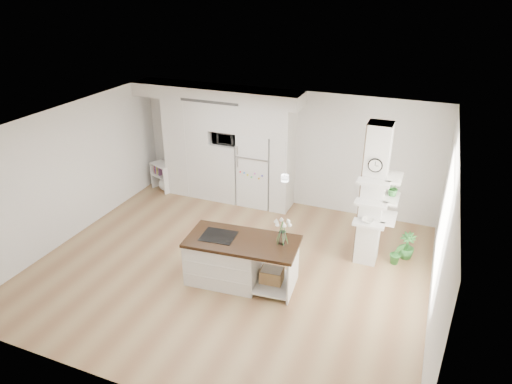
% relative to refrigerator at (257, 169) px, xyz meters
% --- Properties ---
extents(floor, '(7.00, 6.00, 0.01)m').
position_rel_refrigerator_xyz_m(floor, '(0.53, -2.68, -0.88)').
color(floor, '#A38558').
rests_on(floor, ground).
extents(room, '(7.04, 6.04, 2.72)m').
position_rel_refrigerator_xyz_m(room, '(0.53, -2.68, 0.98)').
color(room, white).
rests_on(room, ground).
extents(cabinet_wall, '(4.00, 0.71, 2.70)m').
position_rel_refrigerator_xyz_m(cabinet_wall, '(-0.92, -0.01, 0.63)').
color(cabinet_wall, white).
rests_on(cabinet_wall, floor).
extents(refrigerator, '(0.78, 0.69, 1.75)m').
position_rel_refrigerator_xyz_m(refrigerator, '(0.00, 0.00, 0.00)').
color(refrigerator, white).
rests_on(refrigerator, floor).
extents(column, '(0.69, 0.90, 2.70)m').
position_rel_refrigerator_xyz_m(column, '(2.90, -1.55, 0.48)').
color(column, silver).
rests_on(column, floor).
extents(window, '(0.00, 2.40, 2.40)m').
position_rel_refrigerator_xyz_m(window, '(4.00, -2.38, 0.62)').
color(window, white).
rests_on(window, room).
extents(pendant_light, '(0.12, 0.12, 0.10)m').
position_rel_refrigerator_xyz_m(pendant_light, '(2.23, -2.53, 1.24)').
color(pendant_light, white).
rests_on(pendant_light, room).
extents(kitchen_island, '(1.99, 1.07, 1.43)m').
position_rel_refrigerator_xyz_m(kitchen_island, '(0.71, -3.02, -0.42)').
color(kitchen_island, white).
rests_on(kitchen_island, floor).
extents(bookshelf, '(0.67, 0.54, 0.70)m').
position_rel_refrigerator_xyz_m(bookshelf, '(-2.45, -0.19, -0.57)').
color(bookshelf, white).
rests_on(bookshelf, floor).
extents(floor_plant_a, '(0.29, 0.25, 0.46)m').
position_rel_refrigerator_xyz_m(floor_plant_a, '(3.38, -1.42, -0.65)').
color(floor_plant_a, '#327E34').
rests_on(floor_plant_a, floor).
extents(floor_plant_b, '(0.35, 0.35, 0.53)m').
position_rel_refrigerator_xyz_m(floor_plant_b, '(3.52, -1.13, -0.61)').
color(floor_plant_b, '#327E34').
rests_on(floor_plant_b, floor).
extents(microwave, '(0.54, 0.37, 0.30)m').
position_rel_refrigerator_xyz_m(microwave, '(-0.75, -0.06, 0.69)').
color(microwave, '#2D2D2D').
rests_on(microwave, cabinet_wall).
extents(shelf_plant, '(0.27, 0.23, 0.30)m').
position_rel_refrigerator_xyz_m(shelf_plant, '(3.15, -1.38, 0.65)').
color(shelf_plant, '#327E34').
rests_on(shelf_plant, column).
extents(decor_bowl, '(0.22, 0.22, 0.05)m').
position_rel_refrigerator_xyz_m(decor_bowl, '(2.82, -1.78, 0.13)').
color(decor_bowl, white).
rests_on(decor_bowl, column).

